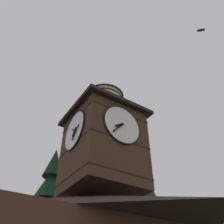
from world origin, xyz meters
The scene contains 3 objects.
clock_tower centered at (-2.51, -0.22, 9.93)m, with size 4.81×4.81×8.49m.
moon centered at (-20.45, -35.50, 13.86)m, with size 1.61×1.61×1.61m.
flying_bird_high centered at (-7.99, 5.72, 19.19)m, with size 0.57×0.57×0.16m.
Camera 1 is at (4.31, 11.21, 1.97)m, focal length 38.25 mm.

